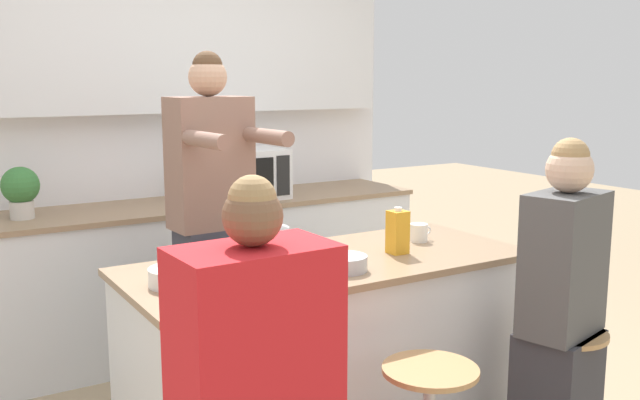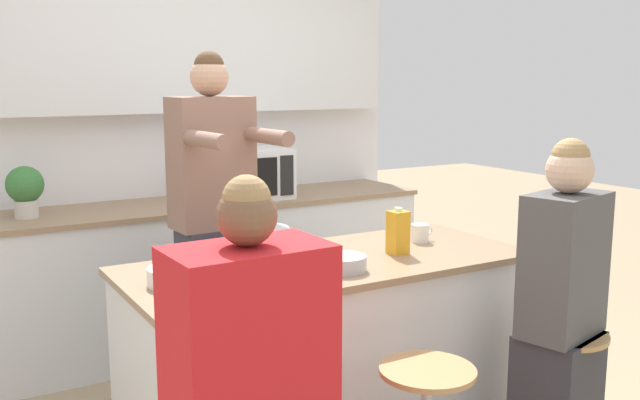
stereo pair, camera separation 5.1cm
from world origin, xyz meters
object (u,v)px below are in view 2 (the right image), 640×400
at_px(microwave, 248,174).
at_px(potted_plant, 25,188).
at_px(coffee_cup_near, 420,233).
at_px(banana_bunch, 293,273).
at_px(fruit_bowl, 342,263).
at_px(person_cooking, 214,238).
at_px(cooking_pot, 262,243).
at_px(person_seated_near, 560,331).
at_px(juice_carton, 398,232).
at_px(kitchen_island, 329,357).

bearing_deg(microwave, potted_plant, 178.35).
height_order(coffee_cup_near, banana_bunch, coffee_cup_near).
relative_size(fruit_bowl, microwave, 0.39).
bearing_deg(fruit_bowl, banana_bunch, 178.10).
bearing_deg(coffee_cup_near, potted_plant, 135.34).
height_order(fruit_bowl, coffee_cup_near, coffee_cup_near).
bearing_deg(person_cooking, coffee_cup_near, -38.90).
height_order(person_cooking, banana_bunch, person_cooking).
distance_m(cooking_pot, potted_plant, 1.61).
distance_m(person_seated_near, fruit_bowl, 0.92).
xyz_separation_m(person_cooking, cooking_pot, (0.02, -0.49, 0.07)).
xyz_separation_m(cooking_pot, microwave, (0.58, 1.39, 0.10)).
xyz_separation_m(cooking_pot, fruit_bowl, (0.20, -0.33, -0.04)).
bearing_deg(juice_carton, banana_bunch, -169.59).
xyz_separation_m(fruit_bowl, coffee_cup_near, (0.59, 0.25, 0.01)).
distance_m(kitchen_island, fruit_bowl, 0.51).
relative_size(fruit_bowl, potted_plant, 0.69).
bearing_deg(juice_carton, potted_plant, 128.36).
bearing_deg(banana_bunch, microwave, 70.56).
height_order(fruit_bowl, juice_carton, juice_carton).
distance_m(person_cooking, juice_carton, 0.92).
relative_size(person_seated_near, microwave, 2.89).
bearing_deg(fruit_bowl, coffee_cup_near, 22.57).
height_order(person_cooking, cooking_pot, person_cooking).
distance_m(banana_bunch, juice_carton, 0.60).
relative_size(coffee_cup_near, juice_carton, 0.57).
bearing_deg(juice_carton, kitchen_island, 169.53).
bearing_deg(person_seated_near, microwave, 84.01).
bearing_deg(banana_bunch, coffee_cup_near, 16.31).
distance_m(coffee_cup_near, banana_bunch, 0.85).
relative_size(person_seated_near, banana_bunch, 10.69).
relative_size(coffee_cup_near, microwave, 0.24).
height_order(cooking_pot, juice_carton, juice_carton).
relative_size(banana_bunch, microwave, 0.27).
xyz_separation_m(fruit_bowl, juice_carton, (0.36, 0.12, 0.07)).
distance_m(cooking_pot, coffee_cup_near, 0.80).
bearing_deg(potted_plant, coffee_cup_near, -44.66).
bearing_deg(microwave, coffee_cup_near, -81.79).
bearing_deg(fruit_bowl, person_seated_near, -34.83).
distance_m(cooking_pot, banana_bunch, 0.33).
xyz_separation_m(coffee_cup_near, microwave, (-0.21, 1.48, 0.13)).
bearing_deg(cooking_pot, kitchen_island, -33.15).
height_order(kitchen_island, fruit_bowl, fruit_bowl).
xyz_separation_m(cooking_pot, potted_plant, (-0.74, 1.43, 0.11)).
height_order(coffee_cup_near, potted_plant, potted_plant).
bearing_deg(potted_plant, fruit_bowl, -61.95).
distance_m(person_seated_near, cooking_pot, 1.28).
distance_m(coffee_cup_near, potted_plant, 2.16).
bearing_deg(microwave, cooking_pot, -112.65).
bearing_deg(banana_bunch, juice_carton, 10.41).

